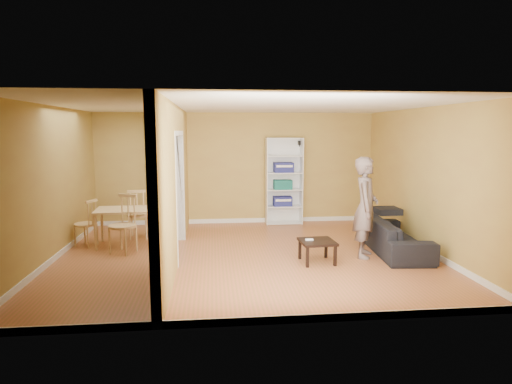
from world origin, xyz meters
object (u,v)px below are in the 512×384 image
at_px(sofa, 395,231).
at_px(person, 366,199).
at_px(chair_near, 122,224).
at_px(coffee_table, 317,244).
at_px(bookshelf, 284,181).
at_px(chair_far, 138,213).
at_px(dining_table, 126,213).
at_px(chair_left, 86,223).

bearing_deg(sofa, person, 114.04).
bearing_deg(chair_near, coffee_table, 9.51).
bearing_deg(bookshelf, coffee_table, -89.07).
relative_size(person, bookshelf, 1.01).
relative_size(person, chair_far, 2.01).
bearing_deg(coffee_table, chair_far, 148.13).
xyz_separation_m(bookshelf, chair_near, (-3.28, -2.22, -0.49)).
bearing_deg(chair_near, dining_table, 118.13).
distance_m(sofa, chair_left, 5.76).
bearing_deg(dining_table, person, -15.78).
bearing_deg(sofa, chair_left, 84.89).
bearing_deg(chair_left, person, 98.41).
height_order(coffee_table, chair_far, chair_far).
relative_size(sofa, dining_table, 1.78).
distance_m(coffee_table, dining_table, 3.68).
xyz_separation_m(person, chair_near, (-4.24, 0.65, -0.50)).
height_order(person, bookshelf, person).
xyz_separation_m(dining_table, chair_left, (-0.76, -0.01, -0.18)).
bearing_deg(sofa, chair_near, 89.71).
relative_size(bookshelf, chair_near, 1.93).
bearing_deg(bookshelf, chair_left, -157.73).
xyz_separation_m(chair_left, chair_far, (0.89, 0.56, 0.06)).
bearing_deg(coffee_table, person, 15.85).
xyz_separation_m(person, bookshelf, (-0.96, 2.87, -0.01)).
distance_m(person, chair_far, 4.53).
bearing_deg(chair_far, chair_near, 81.86).
relative_size(sofa, coffee_table, 3.60).
bearing_deg(chair_far, coffee_table, 144.86).
height_order(chair_left, chair_near, chair_near).
bearing_deg(bookshelf, dining_table, -153.37).
distance_m(person, chair_left, 5.21).
relative_size(person, dining_table, 1.81).
bearing_deg(person, coffee_table, 128.35).
bearing_deg(dining_table, coffee_table, -23.50).
distance_m(dining_table, chair_far, 0.58).
xyz_separation_m(sofa, chair_left, (-5.68, 0.97, 0.07)).
height_order(person, chair_near, person).
height_order(bookshelf, coffee_table, bookshelf).
height_order(sofa, chair_near, chair_near).
bearing_deg(person, dining_table, 96.72).
xyz_separation_m(coffee_table, dining_table, (-3.37, 1.46, 0.31)).
relative_size(sofa, chair_left, 2.23).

